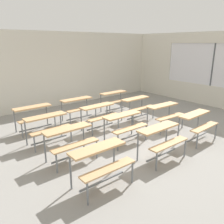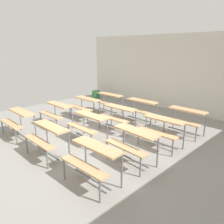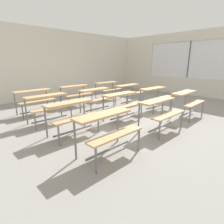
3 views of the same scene
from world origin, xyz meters
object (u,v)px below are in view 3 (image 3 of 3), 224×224
(desk_bench_r3c0, at_px, (35,96))
(desk_bench_r3c2, at_px, (108,86))
(desk_bench_r0c0, at_px, (107,125))
(desk_bench_r2c1, at_px, (97,95))
(desk_bench_r1c2, at_px, (156,93))
(desk_bench_r1c1, at_px, (122,100))
(desk_bench_r0c2, at_px, (188,98))
(desk_bench_r1c0, at_px, (72,111))
(desk_bench_r3c1, at_px, (76,91))
(desk_bench_r0c1, at_px, (161,108))
(desk_bench_r2c0, at_px, (48,102))
(desk_bench_r2c2, at_px, (129,90))

(desk_bench_r3c0, height_order, desk_bench_r3c2, same)
(desk_bench_r0c0, distance_m, desk_bench_r2c1, 2.88)
(desk_bench_r1c2, xyz_separation_m, desk_bench_r2c1, (-1.60, 1.20, 0.00))
(desk_bench_r0c0, height_order, desk_bench_r3c2, same)
(desk_bench_r2c1, bearing_deg, desk_bench_r1c1, -92.15)
(desk_bench_r0c2, bearing_deg, desk_bench_r1c2, 86.79)
(desk_bench_r2c1, xyz_separation_m, desk_bench_r3c2, (1.60, 1.19, 0.00))
(desk_bench_r3c0, xyz_separation_m, desk_bench_r3c2, (3.19, 0.07, 0.00))
(desk_bench_r0c0, height_order, desk_bench_r1c1, same)
(desk_bench_r1c0, distance_m, desk_bench_r1c1, 1.62)
(desk_bench_r2c1, height_order, desk_bench_r3c1, same)
(desk_bench_r1c0, distance_m, desk_bench_r3c2, 3.98)
(desk_bench_r0c0, bearing_deg, desk_bench_r1c1, 36.07)
(desk_bench_r0c1, relative_size, desk_bench_r2c0, 0.99)
(desk_bench_r1c2, bearing_deg, desk_bench_r0c2, -88.62)
(desk_bench_r3c0, relative_size, desk_bench_r3c1, 1.01)
(desk_bench_r1c0, height_order, desk_bench_r1c1, same)
(desk_bench_r3c1, bearing_deg, desk_bench_r1c1, -89.50)
(desk_bench_r0c0, bearing_deg, desk_bench_r2c1, 55.04)
(desk_bench_r1c0, bearing_deg, desk_bench_r0c1, -37.27)
(desk_bench_r0c2, height_order, desk_bench_r3c0, same)
(desk_bench_r3c1, bearing_deg, desk_bench_r2c2, -36.66)
(desk_bench_r3c1, bearing_deg, desk_bench_r0c2, -65.49)
(desk_bench_r2c1, distance_m, desk_bench_r3c1, 1.16)
(desk_bench_r1c2, bearing_deg, desk_bench_r3c0, 146.57)
(desk_bench_r0c1, height_order, desk_bench_r1c0, same)
(desk_bench_r0c2, distance_m, desk_bench_r3c1, 3.84)
(desk_bench_r0c1, bearing_deg, desk_bench_r1c0, 143.45)
(desk_bench_r0c1, bearing_deg, desk_bench_r1c1, 91.09)
(desk_bench_r1c1, bearing_deg, desk_bench_r3c2, 55.47)
(desk_bench_r0c0, relative_size, desk_bench_r3c0, 0.99)
(desk_bench_r1c1, xyz_separation_m, desk_bench_r3c1, (-0.04, 2.31, 0.00))
(desk_bench_r0c0, relative_size, desk_bench_r3c2, 1.00)
(desk_bench_r2c0, bearing_deg, desk_bench_r3c1, 34.18)
(desk_bench_r2c0, distance_m, desk_bench_r3c1, 1.96)
(desk_bench_r1c1, relative_size, desk_bench_r3c0, 0.99)
(desk_bench_r0c0, height_order, desk_bench_r2c0, same)
(desk_bench_r0c1, xyz_separation_m, desk_bench_r1c1, (-0.02, 1.21, 0.00))
(desk_bench_r0c2, distance_m, desk_bench_r2c2, 2.28)
(desk_bench_r3c2, bearing_deg, desk_bench_r3c0, -178.59)
(desk_bench_r0c2, xyz_separation_m, desk_bench_r3c2, (0.02, 3.50, 0.00))
(desk_bench_r1c2, xyz_separation_m, desk_bench_r3c1, (-1.65, 2.36, 0.00))
(desk_bench_r2c2, distance_m, desk_bench_r3c0, 3.38)
(desk_bench_r0c1, distance_m, desk_bench_r2c1, 2.37)
(desk_bench_r1c0, bearing_deg, desk_bench_r0c0, -91.99)
(desk_bench_r1c1, relative_size, desk_bench_r3c2, 1.00)
(desk_bench_r3c0, bearing_deg, desk_bench_r1c0, -92.43)
(desk_bench_r0c1, bearing_deg, desk_bench_r2c1, 90.56)
(desk_bench_r1c0, xyz_separation_m, desk_bench_r3c0, (0.04, 2.26, 0.00))
(desk_bench_r1c1, distance_m, desk_bench_r1c2, 1.61)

